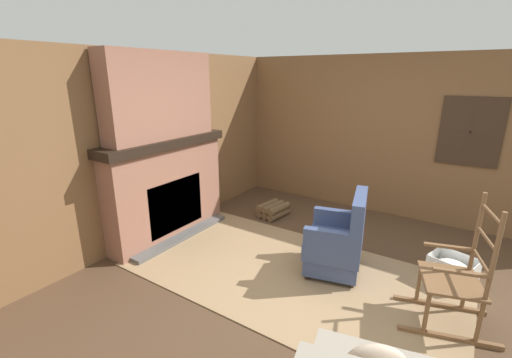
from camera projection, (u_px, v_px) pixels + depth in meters
name	position (u px, v px, depth m)	size (l,w,h in m)	color
ground_plane	(323.00, 287.00, 3.56)	(14.00, 14.00, 0.00)	#4C3523
wood_panel_wall_left	(154.00, 147.00, 4.50)	(0.06, 5.44, 2.42)	brown
wood_panel_wall_back	(394.00, 137.00, 5.14)	(5.44, 0.09, 2.42)	brown
fireplace_hearth	(168.00, 189.00, 4.55)	(0.54, 1.86, 1.34)	#93604C
chimney_breast	(160.00, 96.00, 4.20)	(0.29, 1.55, 1.05)	#93604C
area_rug	(289.00, 273.00, 3.80)	(3.54, 1.91, 0.01)	#997A56
armchair	(338.00, 243.00, 3.75)	(0.73, 0.79, 0.93)	#3D4C75
rocking_chair	(455.00, 283.00, 2.93)	(0.90, 0.69, 1.18)	brown
firewood_stack	(273.00, 210.00, 5.32)	(0.40, 0.49, 0.21)	brown
laundry_basket	(452.00, 270.00, 3.61)	(0.51, 0.45, 0.29)	white
oil_lamp_vase	(126.00, 136.00, 3.93)	(0.10, 0.10, 0.30)	#B24C42
storage_case	(175.00, 130.00, 4.54)	(0.15, 0.25, 0.14)	brown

